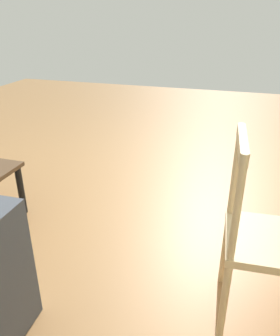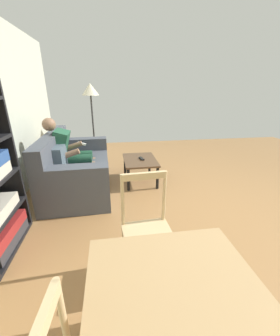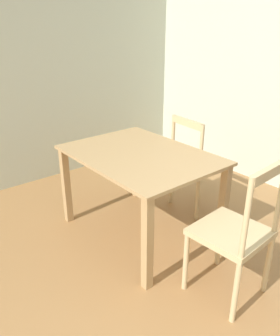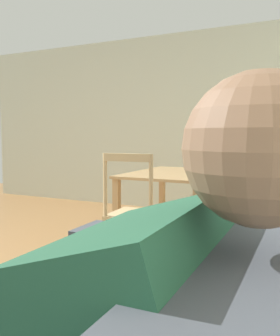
{
  "view_description": "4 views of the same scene",
  "coord_description": "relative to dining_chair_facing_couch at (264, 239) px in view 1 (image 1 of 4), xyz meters",
  "views": [
    {
      "loc": [
        -0.57,
        2.58,
        1.45
      ],
      "look_at": [
        -0.23,
        1.45,
        0.9
      ],
      "focal_mm": 36.08,
      "sensor_mm": 36.0,
      "label": 1
    },
    {
      "loc": [
        -2.19,
        1.44,
        1.64
      ],
      "look_at": [
        1.33,
        0.92,
        0.26
      ],
      "focal_mm": 22.16,
      "sensor_mm": 36.0,
      "label": 2
    },
    {
      "loc": [
        0.24,
        -0.42,
        1.68
      ],
      "look_at": [
        -1.69,
        1.16,
        0.6
      ],
      "focal_mm": 36.15,
      "sensor_mm": 36.0,
      "label": 3
    },
    {
      "loc": [
        1.85,
        2.47,
        1.11
      ],
      "look_at": [
        -0.23,
        1.45,
        0.9
      ],
      "focal_mm": 39.5,
      "sensor_mm": 36.0,
      "label": 4
    }
  ],
  "objects": [
    {
      "name": "ground_plane",
      "position": [
        0.76,
        -1.16,
        -0.47
      ],
      "size": [
        8.63,
        8.63,
        0.0
      ],
      "primitive_type": "plane",
      "color": "#9E7042"
    },
    {
      "name": "dining_chair_facing_couch",
      "position": [
        0.0,
        0.0,
        0.0
      ],
      "size": [
        0.44,
        0.44,
        0.97
      ],
      "color": "#D1B27F",
      "rests_on": "ground_plane"
    }
  ]
}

